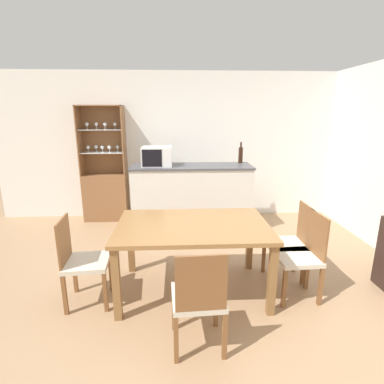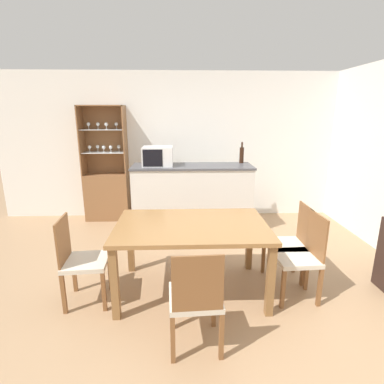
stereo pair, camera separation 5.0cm
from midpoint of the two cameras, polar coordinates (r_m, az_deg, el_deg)
The scene contains 11 objects.
ground_plane at distance 3.34m, azimuth 1.78°, elevation -18.95°, with size 18.00×18.00×0.00m, color #A37F5B.
wall_back at distance 5.43m, azimuth 0.03°, elevation 8.69°, with size 6.80×0.06×2.55m.
kitchen_counter at distance 4.86m, azimuth 0.34°, elevation -1.03°, with size 1.91×0.62×1.05m.
display_cabinet at distance 5.51m, azimuth -15.61°, elevation 0.88°, with size 0.75×0.35×1.98m.
dining_table at distance 3.10m, azimuth 0.39°, elevation -7.66°, with size 1.55×1.00×0.76m.
dining_chair_side_right_far at distance 3.54m, azimuth 18.51°, elevation -9.35°, with size 0.41×0.41×0.89m.
dining_chair_side_left_near at distance 3.20m, azimuth -19.91°, elevation -12.12°, with size 0.44×0.44×0.89m.
dining_chair_head_near at distance 2.48m, azimuth 1.30°, elevation -19.62°, with size 0.43×0.43×0.89m.
dining_chair_side_right_near at distance 3.29m, azimuth 20.31°, elevation -11.41°, with size 0.43×0.43×0.89m.
microwave at distance 4.73m, azimuth -6.22°, elevation 6.79°, with size 0.46×0.40×0.30m.
wine_bottle at distance 5.03m, azimuth 9.72°, elevation 7.03°, with size 0.07×0.07×0.34m.
Camera 2 is at (-0.17, -2.77, 1.85)m, focal length 28.00 mm.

